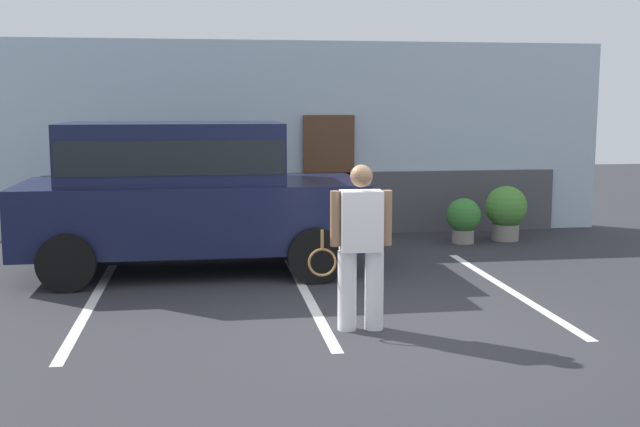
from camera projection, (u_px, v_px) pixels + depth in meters
ground_plane at (383, 330)px, 8.02m from camera, size 40.00×40.00×0.00m
parking_stripe_0 at (91, 304)px, 9.04m from camera, size 0.12×4.40×0.01m
parking_stripe_1 at (307, 296)px, 9.40m from camera, size 0.12×4.40×0.01m
parking_stripe_2 at (508, 289)px, 9.77m from camera, size 0.12×4.40×0.01m
house_frontage at (307, 144)px, 13.76m from camera, size 10.74×0.40×3.38m
parked_suv at (185, 189)px, 10.65m from camera, size 4.61×2.18×2.05m
tennis_player_man at (360, 245)px, 7.92m from camera, size 0.89×0.28×1.70m
potted_plant_by_porch at (463, 218)px, 12.92m from camera, size 0.57×0.57×0.75m
potted_plant_secondary at (506, 210)px, 13.18m from camera, size 0.70×0.70×0.92m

